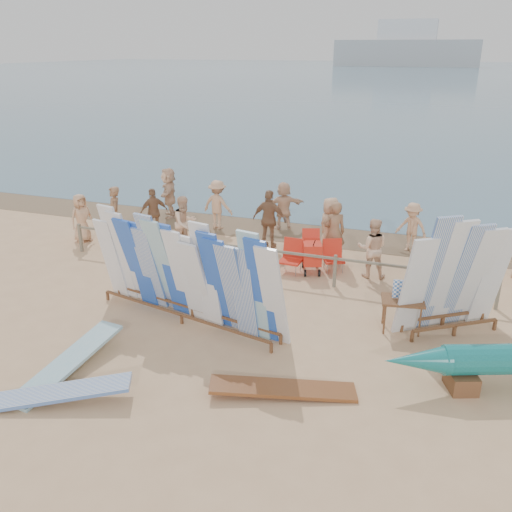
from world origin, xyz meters
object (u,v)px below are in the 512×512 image
at_px(beachgoer_6, 330,227).
at_px(beachgoer_5, 284,206).
at_px(beachgoer_9, 412,227).
at_px(beachgoer_7, 334,233).
at_px(stroller, 311,256).
at_px(beachgoer_8, 372,248).
at_px(beachgoer_0, 82,218).
at_px(beachgoer_10, 454,247).
at_px(vendor_table, 401,314).
at_px(beachgoer_2, 185,223).
at_px(beachgoer_4, 269,219).
at_px(main_surfboard_rack, 185,275).
at_px(beach_chair_right, 333,262).
at_px(flat_board_a, 70,371).
at_px(beachgoer_11, 169,193).
at_px(beachgoer_3, 218,205).
at_px(flat_board_c, 283,394).
at_px(beachgoer_1, 115,215).
at_px(side_surfboard_rack, 455,279).
at_px(beachgoer_extra_1, 154,212).
at_px(flat_board_e, 57,402).
at_px(beach_chair_left, 291,263).

height_order(beachgoer_6, beachgoer_5, beachgoer_6).
bearing_deg(beachgoer_9, beachgoer_7, -118.59).
bearing_deg(stroller, beachgoer_7, 43.43).
relative_size(beachgoer_8, beachgoer_0, 1.06).
bearing_deg(beachgoer_10, vendor_table, 103.23).
bearing_deg(beachgoer_2, beachgoer_4, -40.03).
distance_m(main_surfboard_rack, beach_chair_right, 4.96).
relative_size(flat_board_a, beachgoer_2, 1.56).
bearing_deg(beachgoer_7, beachgoer_10, 154.66).
xyz_separation_m(main_surfboard_rack, beachgoer_8, (3.64, 4.05, -0.32)).
relative_size(beachgoer_6, beachgoer_11, 1.00).
relative_size(beachgoer_3, beachgoer_5, 1.03).
bearing_deg(main_surfboard_rack, beachgoer_9, 67.79).
height_order(flat_board_c, beachgoer_3, beachgoer_3).
height_order(beach_chair_right, beachgoer_1, beachgoer_1).
bearing_deg(beachgoer_3, beachgoer_10, 175.85).
bearing_deg(flat_board_c, beachgoer_6, -12.72).
height_order(beachgoer_1, beachgoer_3, beachgoer_1).
relative_size(main_surfboard_rack, side_surfboard_rack, 1.82).
height_order(vendor_table, beachgoer_7, beachgoer_7).
distance_m(stroller, beachgoer_extra_1, 5.96).
relative_size(beach_chair_right, beachgoer_1, 0.48).
relative_size(flat_board_a, beachgoer_extra_1, 1.67).
height_order(vendor_table, beachgoer_3, beachgoer_3).
xyz_separation_m(beach_chair_right, beachgoer_0, (-8.27, -0.26, 0.53)).
distance_m(beachgoer_9, beachgoer_5, 4.46).
distance_m(beachgoer_5, beachgoer_extra_1, 4.44).
height_order(beachgoer_11, beachgoer_9, beachgoer_11).
bearing_deg(beachgoer_9, beachgoer_0, -145.27).
relative_size(beachgoer_8, beachgoer_5, 1.00).
bearing_deg(beachgoer_3, beachgoer_4, 159.18).
distance_m(main_surfboard_rack, beachgoer_2, 4.82).
distance_m(beachgoer_6, beachgoer_9, 2.63).
xyz_separation_m(beachgoer_10, beachgoer_3, (-7.79, 1.66, 0.03)).
distance_m(side_surfboard_rack, beachgoer_0, 11.70).
xyz_separation_m(flat_board_e, beachgoer_5, (0.97, 10.93, 0.84)).
distance_m(beach_chair_left, beachgoer_extra_1, 5.51).
height_order(vendor_table, beachgoer_4, beachgoer_4).
bearing_deg(beachgoer_0, beachgoer_1, -49.01).
xyz_separation_m(flat_board_e, beach_chair_left, (2.31, 7.23, 0.27)).
bearing_deg(beachgoer_1, beachgoer_8, 48.93).
distance_m(beachgoer_9, beachgoer_3, 6.56).
relative_size(flat_board_a, beachgoer_5, 1.61).
height_order(beach_chair_left, beach_chair_right, beach_chair_left).
height_order(side_surfboard_rack, beachgoer_7, side_surfboard_rack).
xyz_separation_m(main_surfboard_rack, beachgoer_6, (2.21, 5.21, -0.24)).
xyz_separation_m(flat_board_e, beachgoer_1, (-3.78, 7.81, 0.92)).
height_order(flat_board_a, beachgoer_3, beachgoer_3).
bearing_deg(beach_chair_left, stroller, 24.60).
bearing_deg(beachgoer_11, side_surfboard_rack, 33.73).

